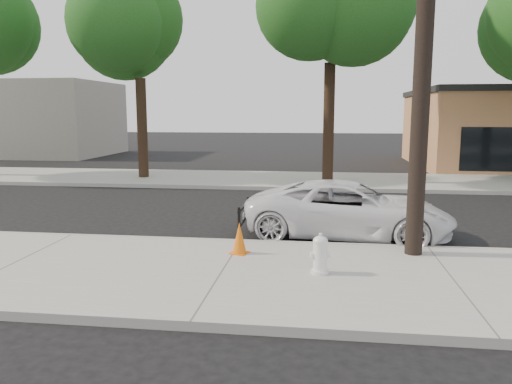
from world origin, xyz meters
TOP-DOWN VIEW (x-y plane):
  - ground at (0.00, 0.00)m, footprint 120.00×120.00m
  - near_sidewalk at (0.00, -4.30)m, footprint 90.00×4.40m
  - far_sidewalk at (0.00, 8.50)m, footprint 90.00×5.00m
  - curb_near at (0.00, -2.10)m, footprint 90.00×0.12m
  - building_far at (-20.00, 20.00)m, footprint 14.00×8.00m
  - utility_pole at (3.60, -2.70)m, footprint 1.40×0.34m
  - tree_b at (-5.81, 8.06)m, footprint 4.34×4.20m
  - tree_c at (2.22, 7.64)m, footprint 4.96×4.80m
  - police_cruiser at (2.41, -0.89)m, footprint 5.04×2.71m
  - fire_hydrant at (1.74, -4.19)m, footprint 0.36×0.33m
  - traffic_cone at (0.13, -3.13)m, footprint 0.42×0.42m

SIDE VIEW (x-z plane):
  - ground at x=0.00m, z-range 0.00..0.00m
  - near_sidewalk at x=0.00m, z-range 0.00..0.15m
  - far_sidewalk at x=0.00m, z-range 0.00..0.15m
  - curb_near at x=0.00m, z-range -0.01..0.15m
  - traffic_cone at x=0.13m, z-range 0.14..0.78m
  - fire_hydrant at x=1.74m, z-range 0.14..0.81m
  - police_cruiser at x=2.41m, z-range 0.00..1.34m
  - building_far at x=-20.00m, z-range 0.00..5.00m
  - utility_pole at x=3.60m, z-range 0.20..9.20m
  - tree_b at x=-5.81m, z-range 1.93..10.38m
  - tree_c at x=2.22m, z-range 2.13..11.68m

